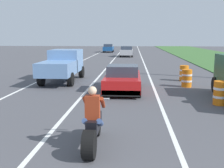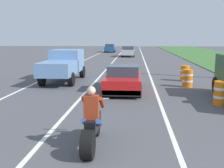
# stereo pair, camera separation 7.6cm
# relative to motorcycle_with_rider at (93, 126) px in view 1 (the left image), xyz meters

# --- Properties ---
(lane_stripe_left_solid) EXTENTS (0.14, 120.00, 0.01)m
(lane_stripe_left_solid) POSITION_rel_motorcycle_with_rider_xyz_m (-5.03, 15.72, -0.59)
(lane_stripe_left_solid) COLOR white
(lane_stripe_left_solid) RESTS_ON ground
(lane_stripe_right_solid) EXTENTS (0.14, 120.00, 0.01)m
(lane_stripe_right_solid) POSITION_rel_motorcycle_with_rider_xyz_m (2.17, 15.72, -0.59)
(lane_stripe_right_solid) COLOR white
(lane_stripe_right_solid) RESTS_ON ground
(lane_stripe_centre_dashed) EXTENTS (0.14, 120.00, 0.01)m
(lane_stripe_centre_dashed) POSITION_rel_motorcycle_with_rider_xyz_m (-1.43, 15.72, -0.59)
(lane_stripe_centre_dashed) COLOR white
(lane_stripe_centre_dashed) RESTS_ON ground
(motorcycle_with_rider) EXTENTS (0.70, 2.21, 1.62)m
(motorcycle_with_rider) POSITION_rel_motorcycle_with_rider_xyz_m (0.00, 0.00, 0.00)
(motorcycle_with_rider) COLOR black
(motorcycle_with_rider) RESTS_ON ground
(sports_car_red) EXTENTS (1.84, 4.30, 1.37)m
(sports_car_red) POSITION_rel_motorcycle_with_rider_xyz_m (0.46, 7.58, 0.04)
(sports_car_red) COLOR red
(sports_car_red) RESTS_ON ground
(pickup_truck_left_lane_light_blue) EXTENTS (2.02, 4.80, 1.98)m
(pickup_truck_left_lane_light_blue) POSITION_rel_motorcycle_with_rider_xyz_m (-3.45, 10.35, 0.51)
(pickup_truck_left_lane_light_blue) COLOR #6B93C6
(pickup_truck_left_lane_light_blue) RESTS_ON ground
(construction_barrel_nearest) EXTENTS (0.58, 0.58, 1.00)m
(construction_barrel_nearest) POSITION_rel_motorcycle_with_rider_xyz_m (4.64, 4.93, -0.09)
(construction_barrel_nearest) COLOR orange
(construction_barrel_nearest) RESTS_ON ground
(construction_barrel_mid) EXTENTS (0.58, 0.58, 1.00)m
(construction_barrel_mid) POSITION_rel_motorcycle_with_rider_xyz_m (4.04, 9.00, -0.09)
(construction_barrel_mid) COLOR orange
(construction_barrel_mid) RESTS_ON ground
(construction_barrel_far) EXTENTS (0.58, 0.58, 1.00)m
(construction_barrel_far) POSITION_rel_motorcycle_with_rider_xyz_m (4.27, 11.17, -0.09)
(construction_barrel_far) COLOR orange
(construction_barrel_far) RESTS_ON ground
(distant_car_far_ahead) EXTENTS (1.80, 4.00, 1.50)m
(distant_car_far_ahead) POSITION_rel_motorcycle_with_rider_xyz_m (0.04, 32.70, 0.18)
(distant_car_far_ahead) COLOR #B2B2B7
(distant_car_far_ahead) RESTS_ON ground
(distant_car_further_ahead) EXTENTS (1.80, 4.00, 1.50)m
(distant_car_further_ahead) POSITION_rel_motorcycle_with_rider_xyz_m (-3.56, 43.72, 0.18)
(distant_car_further_ahead) COLOR #194C8C
(distant_car_further_ahead) RESTS_ON ground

